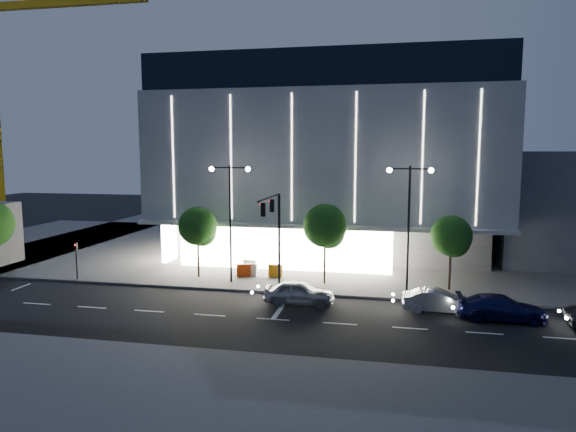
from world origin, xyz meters
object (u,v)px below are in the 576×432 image
(tree_mid, at_px, (325,228))
(barrier_a, at_px, (244,270))
(street_lamp_east, at_px, (409,210))
(car_second, at_px, (438,301))
(ped_signal_far, at_px, (76,257))
(car_third, at_px, (501,308))
(barrier_c, at_px, (275,271))
(tree_left, at_px, (198,228))
(street_lamp_west, at_px, (230,206))
(barrier_b, at_px, (250,270))
(barrier_d, at_px, (250,266))
(car_lead, at_px, (299,293))
(tree_right, at_px, (451,238))
(traffic_mast, at_px, (274,225))

(tree_mid, height_order, barrier_a, tree_mid)
(street_lamp_east, xyz_separation_m, car_second, (1.78, -4.05, -5.24))
(ped_signal_far, bearing_deg, street_lamp_east, 3.44)
(street_lamp_east, bearing_deg, car_third, -42.45)
(ped_signal_far, xyz_separation_m, barrier_c, (14.96, 3.62, -1.24))
(tree_left, bearing_deg, car_second, -15.95)
(ped_signal_far, relative_size, car_third, 0.59)
(street_lamp_west, xyz_separation_m, barrier_b, (0.90, 2.13, -5.31))
(tree_mid, xyz_separation_m, car_second, (7.76, -5.07, -3.62))
(car_third, xyz_separation_m, barrier_d, (-17.85, 8.31, -0.09))
(car_lead, distance_m, barrier_b, 8.12)
(tree_right, bearing_deg, barrier_a, 177.21)
(car_lead, xyz_separation_m, car_third, (12.36, -0.70, -0.04))
(barrier_a, distance_m, barrier_d, 1.63)
(tree_right, distance_m, barrier_d, 16.04)
(tree_mid, relative_size, barrier_d, 5.59)
(barrier_a, height_order, barrier_d, same)
(tree_left, relative_size, car_second, 1.32)
(traffic_mast, relative_size, car_second, 1.63)
(street_lamp_east, distance_m, tree_mid, 6.27)
(traffic_mast, height_order, barrier_b, traffic_mast)
(traffic_mast, relative_size, barrier_c, 6.43)
(tree_mid, height_order, car_third, tree_mid)
(tree_left, relative_size, car_third, 1.12)
(barrier_b, relative_size, barrier_d, 1.00)
(street_lamp_east, height_order, barrier_b, street_lamp_east)
(ped_signal_far, bearing_deg, barrier_a, 14.75)
(ped_signal_far, bearing_deg, barrier_c, 13.61)
(tree_left, xyz_separation_m, barrier_b, (3.88, 1.11, -3.38))
(traffic_mast, height_order, car_third, traffic_mast)
(street_lamp_west, bearing_deg, barrier_c, 35.64)
(street_lamp_west, xyz_separation_m, tree_mid, (7.03, 1.02, -1.62))
(car_second, bearing_deg, barrier_b, 65.50)
(ped_signal_far, relative_size, tree_right, 0.54)
(traffic_mast, height_order, barrier_d, traffic_mast)
(traffic_mast, height_order, ped_signal_far, traffic_mast)
(car_third, bearing_deg, street_lamp_west, 74.47)
(ped_signal_far, distance_m, tree_right, 28.21)
(car_lead, distance_m, barrier_d, 9.39)
(street_lamp_east, distance_m, tree_right, 3.81)
(barrier_a, xyz_separation_m, barrier_b, (0.44, 0.35, 0.00))
(traffic_mast, distance_m, car_second, 11.70)
(ped_signal_far, relative_size, tree_mid, 0.49)
(tree_left, distance_m, barrier_a, 4.88)
(car_lead, bearing_deg, ped_signal_far, 79.65)
(street_lamp_east, xyz_separation_m, car_third, (5.36, -4.90, -5.21))
(tree_left, relative_size, tree_mid, 0.93)
(car_second, bearing_deg, street_lamp_west, 74.18)
(street_lamp_west, distance_m, tree_mid, 7.28)
(tree_left, height_order, tree_mid, tree_mid)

